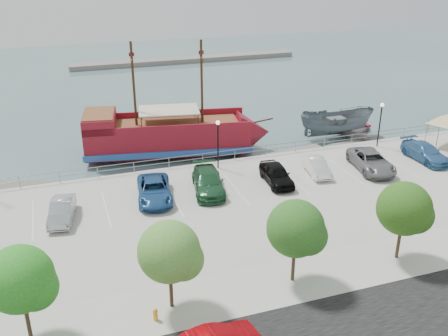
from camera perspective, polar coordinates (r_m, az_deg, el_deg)
name	(u,v)px	position (r m, az deg, el deg)	size (l,w,h in m)	color
ground	(245,213)	(37.86, 2.42, -5.12)	(160.00, 160.00, 0.00)	#415E5F
sidewalk	(308,277)	(29.67, 9.58, -12.14)	(100.00, 4.00, 0.05)	#B8B6A2
seawall_railing	(213,157)	(43.85, -1.21, 1.28)	(50.00, 0.06, 1.00)	gray
far_shore	(186,60)	(90.47, -4.36, 12.22)	(40.00, 3.00, 0.80)	gray
pirate_ship	(182,135)	(48.08, -4.88, 3.74)	(18.29, 7.84, 11.37)	maroon
patrol_boat	(336,125)	(53.36, 12.69, 4.80)	(2.90, 7.72, 2.99)	slate
speedboat	(350,129)	(54.91, 14.22, 4.35)	(5.10, 7.14, 1.48)	beige
dock_west	(31,189)	(44.04, -21.21, -2.20)	(7.22, 2.06, 0.41)	#6A6257
dock_mid	(295,153)	(48.65, 8.07, 1.65)	(6.33, 1.81, 0.36)	slate
dock_east	(357,145)	(52.04, 15.01, 2.57)	(7.24, 2.07, 0.41)	slate
fire_hydrant	(155,314)	(26.37, -7.85, -16.21)	(0.26, 0.26, 0.74)	gold
lamp_post_mid	(218,136)	(41.83, -0.70, 3.70)	(0.36, 0.36, 4.28)	black
lamp_post_right	(381,117)	(48.96, 17.48, 5.59)	(0.36, 0.36, 4.28)	black
tree_b	(23,281)	(25.15, -21.96, -11.90)	(3.30, 3.20, 5.00)	#473321
tree_c	(172,254)	(25.40, -5.92, -9.70)	(3.30, 3.20, 5.00)	#473321
tree_d	(299,230)	(27.48, 8.52, -7.05)	(3.30, 3.20, 5.00)	#473321
tree_e	(407,210)	(31.04, 20.17, -4.56)	(3.30, 3.20, 5.00)	#473321
parked_car_b	(62,211)	(36.32, -18.04, -4.66)	(1.47, 4.22, 1.39)	#A0A3A8
parked_car_c	(154,190)	(37.67, -7.98, -2.52)	(2.46, 5.34, 1.48)	#23538C
parked_car_d	(208,182)	(38.54, -1.85, -1.58)	(2.22, 5.45, 1.58)	#215330
parked_car_e	(276,174)	(40.07, 6.02, -0.70)	(1.83, 4.56, 1.55)	black
parked_car_f	(316,166)	(42.29, 10.52, 0.19)	(1.40, 4.01, 1.32)	white
parked_car_g	(371,161)	(44.09, 16.48, 0.75)	(2.59, 5.61, 1.56)	slate
parked_car_h	(425,152)	(47.74, 22.00, 1.67)	(2.07, 5.10, 1.48)	#356598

